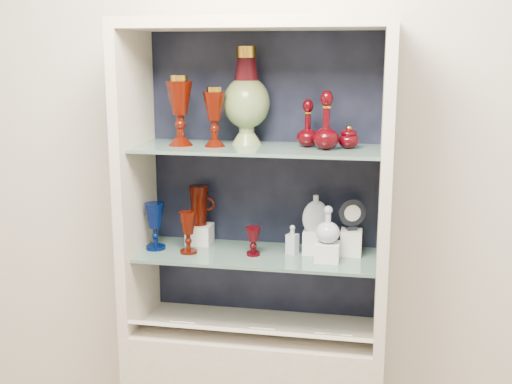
% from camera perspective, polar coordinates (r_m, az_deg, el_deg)
% --- Properties ---
extents(wall_back, '(3.50, 0.02, 2.80)m').
position_cam_1_polar(wall_back, '(2.63, 0.88, 3.13)').
color(wall_back, beige).
rests_on(wall_back, ground).
extents(cabinet_back_panel, '(0.98, 0.02, 1.15)m').
position_cam_1_polar(cabinet_back_panel, '(2.61, 0.77, 1.41)').
color(cabinet_back_panel, black).
rests_on(cabinet_back_panel, cabinet_base).
extents(cabinet_side_left, '(0.04, 0.40, 1.15)m').
position_cam_1_polar(cabinet_side_left, '(2.56, -10.62, 0.97)').
color(cabinet_side_left, beige).
rests_on(cabinet_side_left, cabinet_base).
extents(cabinet_side_right, '(0.04, 0.40, 1.15)m').
position_cam_1_polar(cabinet_side_right, '(2.39, 11.39, 0.14)').
color(cabinet_side_right, beige).
rests_on(cabinet_side_right, cabinet_base).
extents(cabinet_top_cap, '(1.00, 0.40, 0.04)m').
position_cam_1_polar(cabinet_top_cap, '(2.38, 0.00, 14.74)').
color(cabinet_top_cap, beige).
rests_on(cabinet_top_cap, cabinet_side_left).
extents(shelf_lower, '(0.92, 0.34, 0.01)m').
position_cam_1_polar(shelf_lower, '(2.52, 0.08, -5.60)').
color(shelf_lower, slate).
rests_on(shelf_lower, cabinet_side_left).
extents(shelf_upper, '(0.92, 0.34, 0.01)m').
position_cam_1_polar(shelf_upper, '(2.42, 0.09, 3.89)').
color(shelf_upper, slate).
rests_on(shelf_upper, cabinet_side_left).
extents(label_ledge, '(0.92, 0.17, 0.09)m').
position_cam_1_polar(label_ledge, '(2.50, -0.48, -12.28)').
color(label_ledge, beige).
rests_on(label_ledge, cabinet_base).
extents(label_card_0, '(0.10, 0.06, 0.03)m').
position_cam_1_polar(label_card_0, '(2.48, 0.68, -12.06)').
color(label_card_0, white).
rests_on(label_card_0, label_ledge).
extents(label_card_1, '(0.10, 0.06, 0.03)m').
position_cam_1_polar(label_card_1, '(2.55, -6.35, -11.46)').
color(label_card_1, white).
rests_on(label_card_1, label_ledge).
extents(label_card_2, '(0.10, 0.06, 0.03)m').
position_cam_1_polar(label_card_2, '(2.46, 6.48, -12.42)').
color(label_card_2, white).
rests_on(label_card_2, label_ledge).
extents(label_card_3, '(0.10, 0.06, 0.03)m').
position_cam_1_polar(label_card_3, '(2.45, 7.39, -12.46)').
color(label_card_3, white).
rests_on(label_card_3, label_ledge).
extents(pedestal_lamp_left, '(0.14, 0.14, 0.27)m').
position_cam_1_polar(pedestal_lamp_left, '(2.47, -6.78, 7.20)').
color(pedestal_lamp_left, '#440D03').
rests_on(pedestal_lamp_left, shelf_upper).
extents(pedestal_lamp_right, '(0.09, 0.09, 0.22)m').
position_cam_1_polar(pedestal_lamp_right, '(2.43, -3.72, 6.68)').
color(pedestal_lamp_right, '#440D03').
rests_on(pedestal_lamp_right, shelf_upper).
extents(enamel_urn, '(0.19, 0.19, 0.37)m').
position_cam_1_polar(enamel_urn, '(2.49, -0.85, 8.55)').
color(enamel_urn, '#074B0C').
rests_on(enamel_urn, shelf_upper).
extents(ruby_decanter_a, '(0.11, 0.11, 0.24)m').
position_cam_1_polar(ruby_decanter_a, '(2.35, 6.28, 6.67)').
color(ruby_decanter_a, '#3E0207').
rests_on(ruby_decanter_a, shelf_upper).
extents(ruby_decanter_b, '(0.08, 0.08, 0.19)m').
position_cam_1_polar(ruby_decanter_b, '(2.42, 4.63, 6.24)').
color(ruby_decanter_b, '#3E0207').
rests_on(ruby_decanter_b, shelf_upper).
extents(lidded_bowl, '(0.08, 0.08, 0.09)m').
position_cam_1_polar(lidded_bowl, '(2.40, 8.24, 4.89)').
color(lidded_bowl, '#3E0207').
rests_on(lidded_bowl, shelf_upper).
extents(cobalt_goblet, '(0.08, 0.08, 0.19)m').
position_cam_1_polar(cobalt_goblet, '(2.58, -8.97, -3.02)').
color(cobalt_goblet, '#000D3F').
rests_on(cobalt_goblet, shelf_lower).
extents(ruby_goblet_tall, '(0.08, 0.08, 0.17)m').
position_cam_1_polar(ruby_goblet_tall, '(2.51, -6.05, -3.60)').
color(ruby_goblet_tall, '#440D03').
rests_on(ruby_goblet_tall, shelf_lower).
extents(ruby_goblet_small, '(0.06, 0.06, 0.11)m').
position_cam_1_polar(ruby_goblet_small, '(2.48, -0.25, -4.40)').
color(ruby_goblet_small, '#3E0207').
rests_on(ruby_goblet_small, shelf_lower).
extents(riser_ruby_pitcher, '(0.10, 0.10, 0.08)m').
position_cam_1_polar(riser_ruby_pitcher, '(2.65, -5.04, -3.73)').
color(riser_ruby_pitcher, silver).
rests_on(riser_ruby_pitcher, shelf_lower).
extents(ruby_pitcher, '(0.12, 0.08, 0.16)m').
position_cam_1_polar(ruby_pitcher, '(2.62, -5.09, -1.18)').
color(ruby_pitcher, '#440D03').
rests_on(ruby_pitcher, riser_ruby_pitcher).
extents(clear_square_bottle, '(0.05, 0.05, 0.12)m').
position_cam_1_polar(clear_square_bottle, '(2.50, 3.25, -4.23)').
color(clear_square_bottle, '#ABB7C5').
rests_on(clear_square_bottle, shelf_lower).
extents(riser_flat_flask, '(0.09, 0.09, 0.09)m').
position_cam_1_polar(riser_flat_flask, '(2.52, 5.26, -4.44)').
color(riser_flat_flask, silver).
rests_on(riser_flat_flask, shelf_lower).
extents(flat_flask, '(0.11, 0.08, 0.15)m').
position_cam_1_polar(flat_flask, '(2.49, 5.32, -1.82)').
color(flat_flask, '#A4AAB6').
rests_on(flat_flask, riser_flat_flask).
extents(riser_clear_round_decanter, '(0.09, 0.09, 0.07)m').
position_cam_1_polar(riser_clear_round_decanter, '(2.44, 6.35, -5.30)').
color(riser_clear_round_decanter, silver).
rests_on(riser_clear_round_decanter, shelf_lower).
extents(clear_round_decanter, '(0.12, 0.12, 0.14)m').
position_cam_1_polar(clear_round_decanter, '(2.41, 6.40, -2.96)').
color(clear_round_decanter, '#ABB7C5').
rests_on(clear_round_decanter, riser_clear_round_decanter).
extents(riser_cameo_medallion, '(0.08, 0.08, 0.10)m').
position_cam_1_polar(riser_cameo_medallion, '(2.51, 8.45, -4.45)').
color(riser_cameo_medallion, silver).
rests_on(riser_cameo_medallion, shelf_lower).
extents(cameo_medallion, '(0.11, 0.07, 0.13)m').
position_cam_1_polar(cameo_medallion, '(2.48, 8.53, -1.96)').
color(cameo_medallion, black).
rests_on(cameo_medallion, riser_cameo_medallion).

